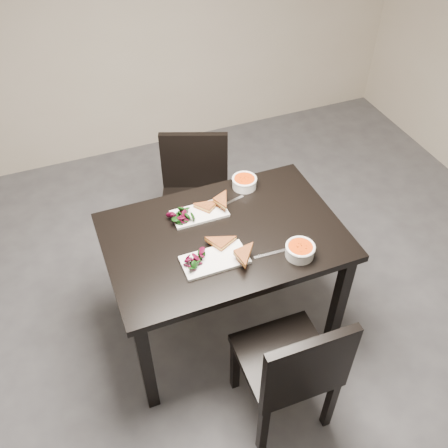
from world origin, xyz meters
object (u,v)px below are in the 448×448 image
at_px(plate_near, 215,260).
at_px(soup_bowl_near, 300,250).
at_px(table, 224,248).
at_px(soup_bowl_far, 244,182).
at_px(chair_near, 293,367).
at_px(chair_far, 195,192).
at_px(plate_far, 199,214).

xyz_separation_m(plate_near, soup_bowl_near, (0.40, -0.11, 0.03)).
height_order(table, soup_bowl_far, soup_bowl_far).
bearing_deg(soup_bowl_far, chair_near, -99.80).
xyz_separation_m(chair_far, plate_far, (-0.13, -0.49, 0.27)).
height_order(chair_near, soup_bowl_near, chair_near).
xyz_separation_m(soup_bowl_near, plate_far, (-0.35, 0.45, -0.03)).
distance_m(plate_near, soup_bowl_near, 0.41).
height_order(soup_bowl_near, soup_bowl_far, soup_bowl_near).
distance_m(chair_near, plate_far, 0.91).
height_order(soup_bowl_near, plate_far, soup_bowl_near).
bearing_deg(chair_far, soup_bowl_far, -42.27).
height_order(plate_far, soup_bowl_far, soup_bowl_far).
distance_m(chair_far, plate_far, 0.57).
bearing_deg(soup_bowl_near, table, 136.70).
relative_size(plate_far, soup_bowl_far, 2.07).
bearing_deg(soup_bowl_near, plate_near, 163.81).
bearing_deg(chair_far, soup_bowl_near, -55.55).
distance_m(plate_near, plate_far, 0.34).
distance_m(chair_near, chair_far, 1.34).
relative_size(soup_bowl_near, plate_far, 0.50).
height_order(table, plate_near, plate_near).
bearing_deg(chair_near, chair_far, 91.55).
distance_m(chair_near, soup_bowl_far, 1.04).
height_order(plate_near, soup_bowl_near, soup_bowl_near).
bearing_deg(soup_bowl_near, chair_near, -117.87).
relative_size(chair_far, soup_bowl_far, 6.05).
bearing_deg(plate_far, chair_near, -80.58).
relative_size(plate_near, soup_bowl_near, 2.20).
distance_m(table, soup_bowl_far, 0.42).
bearing_deg(plate_near, chair_near, -70.28).
distance_m(plate_near, soup_bowl_far, 0.58).
relative_size(table, plate_far, 4.14).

